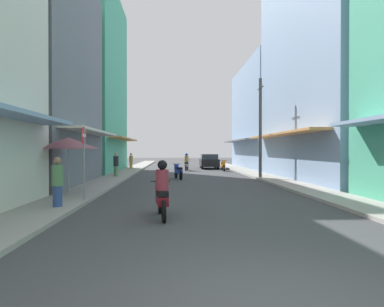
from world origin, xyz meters
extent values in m
plane|color=#424244|center=(0.00, 21.36, 0.00)|extent=(111.56, 111.56, 0.00)
cube|color=#9E9991|center=(-4.96, 21.36, 0.06)|extent=(1.77, 58.71, 0.12)
cube|color=#ADA89E|center=(4.96, 21.36, 0.06)|extent=(1.77, 58.71, 0.12)
cube|color=slate|center=(-8.84, 14.11, 5.71)|extent=(6.00, 9.02, 11.42)
cube|color=silver|center=(-5.34, 14.11, 2.80)|extent=(1.10, 8.11, 0.12)
cube|color=#4CB28C|center=(-8.84, 24.94, 7.52)|extent=(6.00, 10.70, 15.04)
cube|color=#D88C4C|center=(-5.34, 24.94, 2.80)|extent=(1.10, 9.63, 0.12)
cube|color=#8CA5CC|center=(8.84, 16.29, 7.69)|extent=(6.00, 12.64, 15.38)
cube|color=#D88C4C|center=(5.34, 16.29, 2.80)|extent=(1.10, 11.38, 0.12)
cube|color=#8CA5CC|center=(8.84, 29.40, 5.16)|extent=(6.00, 12.88, 10.31)
cube|color=slate|center=(5.34, 29.40, 2.80)|extent=(1.10, 11.59, 0.12)
cylinder|color=black|center=(-1.53, 6.11, 0.28)|extent=(0.15, 0.57, 0.56)
cylinder|color=black|center=(-1.38, 4.87, 0.28)|extent=(0.15, 0.57, 0.56)
cube|color=maroon|center=(-1.45, 5.44, 0.50)|extent=(0.40, 1.03, 0.24)
cube|color=black|center=(-1.42, 5.24, 0.70)|extent=(0.35, 0.59, 0.14)
cylinder|color=maroon|center=(-1.51, 5.99, 0.70)|extent=(0.28, 0.28, 0.45)
cylinder|color=black|center=(-1.51, 5.99, 0.95)|extent=(0.55, 0.10, 0.03)
cylinder|color=#99333F|center=(-1.43, 5.29, 1.05)|extent=(0.34, 0.34, 0.55)
sphere|color=black|center=(-1.43, 5.29, 1.45)|extent=(0.26, 0.26, 0.26)
cylinder|color=black|center=(3.25, 25.10, 0.28)|extent=(0.08, 0.56, 0.56)
cylinder|color=black|center=(3.26, 26.35, 0.28)|extent=(0.08, 0.56, 0.56)
cube|color=orange|center=(3.25, 25.78, 0.50)|extent=(0.28, 1.00, 0.24)
cube|color=black|center=(3.26, 25.98, 0.70)|extent=(0.28, 0.56, 0.14)
cylinder|color=orange|center=(3.25, 25.23, 0.70)|extent=(0.28, 0.28, 0.45)
cylinder|color=black|center=(3.25, 25.23, 0.95)|extent=(0.55, 0.03, 0.03)
cylinder|color=black|center=(0.15, 26.90, 0.28)|extent=(0.17, 0.57, 0.56)
cylinder|color=black|center=(-0.06, 25.66, 0.28)|extent=(0.17, 0.57, 0.56)
cube|color=silver|center=(0.04, 26.23, 0.50)|extent=(0.44, 1.03, 0.24)
cube|color=black|center=(0.01, 26.03, 0.70)|extent=(0.37, 0.60, 0.14)
cylinder|color=silver|center=(0.13, 26.77, 0.70)|extent=(0.28, 0.28, 0.45)
cylinder|color=black|center=(0.13, 26.77, 0.95)|extent=(0.55, 0.12, 0.03)
cylinder|color=#BF8C3F|center=(0.01, 26.08, 1.05)|extent=(0.34, 0.34, 0.55)
sphere|color=#1E38B7|center=(0.01, 26.08, 1.45)|extent=(0.26, 0.26, 0.26)
cylinder|color=black|center=(-0.98, 18.11, 0.28)|extent=(0.21, 0.56, 0.56)
cylinder|color=black|center=(-0.69, 16.90, 0.28)|extent=(0.21, 0.56, 0.56)
cube|color=#1E38B7|center=(-0.82, 17.46, 0.50)|extent=(0.50, 1.04, 0.24)
cube|color=black|center=(-0.78, 17.26, 0.70)|extent=(0.40, 0.61, 0.14)
cylinder|color=#1E38B7|center=(-0.95, 17.99, 0.70)|extent=(0.28, 0.28, 0.45)
cylinder|color=black|center=(-0.95, 17.99, 0.95)|extent=(0.54, 0.16, 0.03)
cube|color=black|center=(2.41, 29.58, 0.60)|extent=(1.86, 4.14, 0.70)
cube|color=#333D47|center=(2.41, 29.43, 1.15)|extent=(1.65, 2.14, 0.60)
cylinder|color=black|center=(1.70, 30.84, 0.32)|extent=(0.20, 0.64, 0.64)
cylinder|color=black|center=(3.20, 30.81, 0.32)|extent=(0.20, 0.64, 0.64)
cylinder|color=black|center=(1.63, 28.35, 0.32)|extent=(0.20, 0.64, 0.64)
cylinder|color=black|center=(3.13, 28.31, 0.32)|extent=(0.20, 0.64, 0.64)
cylinder|color=#BF8C3F|center=(-5.14, 27.90, 0.36)|extent=(0.28, 0.28, 0.72)
cylinder|color=#BF8C3F|center=(-5.14, 27.90, 1.02)|extent=(0.34, 0.34, 0.61)
sphere|color=tan|center=(-5.14, 27.90, 1.46)|extent=(0.22, 0.22, 0.22)
cylinder|color=#598C59|center=(-4.96, 18.71, 0.39)|extent=(0.28, 0.28, 0.78)
cylinder|color=#262628|center=(-4.96, 18.71, 1.11)|extent=(0.34, 0.34, 0.66)
sphere|color=tan|center=(-4.96, 18.71, 1.58)|extent=(0.22, 0.22, 0.22)
cylinder|color=#334C8C|center=(-4.67, 6.75, 0.38)|extent=(0.28, 0.28, 0.75)
cylinder|color=#598C59|center=(-4.67, 6.75, 1.07)|extent=(0.34, 0.34, 0.63)
sphere|color=#9E7256|center=(-4.67, 6.75, 1.53)|extent=(0.22, 0.22, 0.22)
cylinder|color=#99999E|center=(-5.24, 9.65, 1.09)|extent=(0.05, 0.05, 2.17)
cone|color=#8C4C59|center=(-5.24, 9.65, 2.12)|extent=(2.31, 2.31, 0.45)
cylinder|color=#4C4C4F|center=(4.32, 17.06, 3.18)|extent=(0.20, 0.20, 6.36)
cylinder|color=#3F382D|center=(4.32, 17.06, 5.76)|extent=(0.08, 1.20, 0.08)
cylinder|color=gray|center=(-4.22, 8.06, 1.30)|extent=(0.07, 0.07, 2.60)
cylinder|color=red|center=(-4.22, 8.06, 2.35)|extent=(0.02, 0.60, 0.60)
cube|color=white|center=(-4.22, 8.06, 2.35)|extent=(0.03, 0.40, 0.10)
camera|label=1|loc=(-1.12, -3.57, 1.84)|focal=31.08mm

